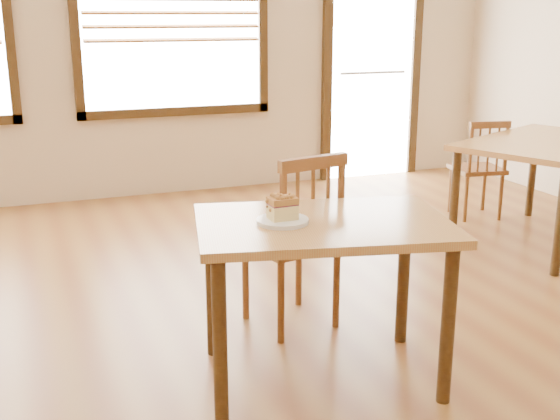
% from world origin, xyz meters
% --- Properties ---
extents(ground, '(8.00, 8.00, 0.00)m').
position_xyz_m(ground, '(0.00, 0.00, 0.00)').
color(ground, brown).
extents(entry_door, '(1.08, 0.06, 2.29)m').
position_xyz_m(entry_door, '(2.30, 3.98, 1.20)').
color(entry_door, white).
rests_on(entry_door, ground).
extents(cafe_table_main, '(1.23, 0.95, 0.75)m').
position_xyz_m(cafe_table_main, '(0.11, 0.33, 0.64)').
color(cafe_table_main, '#AD8843').
rests_on(cafe_table_main, ground).
extents(cafe_chair_main, '(0.51, 0.51, 0.96)m').
position_xyz_m(cafe_chair_main, '(0.21, 0.88, 0.48)').
color(cafe_chair_main, brown).
rests_on(cafe_chair_main, ground).
extents(cafe_table_second, '(1.59, 1.37, 0.75)m').
position_xyz_m(cafe_table_second, '(2.44, 1.57, 0.66)').
color(cafe_table_second, '#AD8843').
rests_on(cafe_table_second, ground).
extents(cafe_chair_second, '(0.43, 0.43, 0.82)m').
position_xyz_m(cafe_chair_second, '(2.39, 2.27, 0.41)').
color(cafe_chair_second, brown).
rests_on(cafe_chair_second, ground).
extents(plate, '(0.23, 0.23, 0.02)m').
position_xyz_m(plate, '(-0.06, 0.36, 0.76)').
color(plate, white).
rests_on(plate, cafe_table_main).
extents(cake_slice, '(0.13, 0.09, 0.11)m').
position_xyz_m(cake_slice, '(-0.07, 0.36, 0.82)').
color(cake_slice, '#D4B378').
rests_on(cake_slice, plate).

